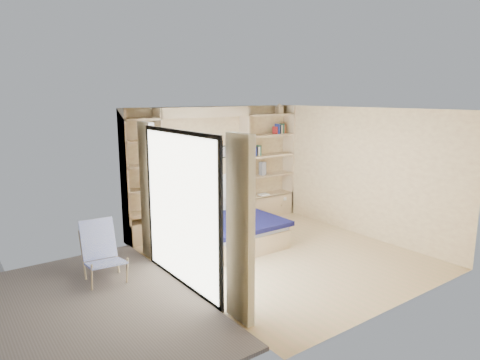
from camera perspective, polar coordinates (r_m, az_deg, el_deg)
ground at (r=7.56m, az=5.81°, el=-9.93°), size 4.50×4.50×0.00m
room_shell at (r=8.19m, az=-3.19°, el=-0.36°), size 4.50×4.50×4.50m
bed at (r=8.08m, az=-2.18°, el=-6.42°), size 1.67×2.10×1.07m
photo_gallery at (r=8.66m, az=-6.13°, el=3.76°), size 1.48×0.02×0.82m
reading_lamps at (r=8.63m, az=-4.45°, el=0.37°), size 1.92×0.12×0.15m
shelf_decor at (r=9.44m, az=2.91°, el=5.09°), size 3.48×0.23×2.03m
deck at (r=5.99m, az=-22.03°, el=-16.63°), size 3.20×4.00×0.05m
deck_chair at (r=6.80m, az=-17.93°, el=-9.09°), size 0.61×0.93×0.88m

